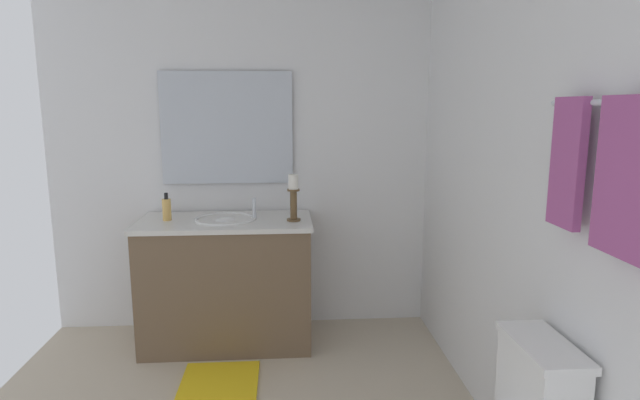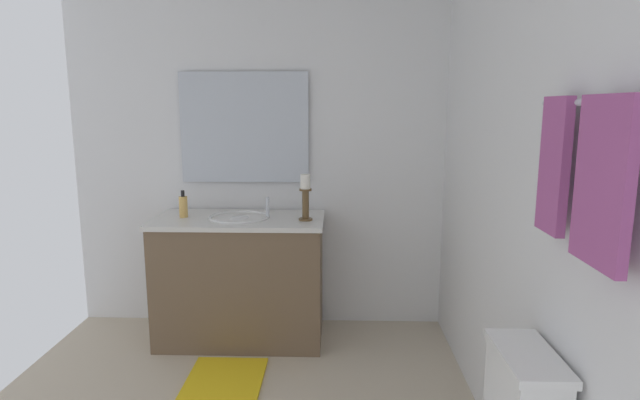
# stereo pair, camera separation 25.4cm
# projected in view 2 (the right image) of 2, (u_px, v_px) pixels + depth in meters

# --- Properties ---
(wall_back) EXTENTS (2.93, 0.04, 2.45)m
(wall_back) POSITION_uv_depth(u_px,v_px,m) (521.00, 189.00, 2.18)
(wall_back) COLOR white
(wall_back) RESTS_ON ground
(wall_left) EXTENTS (0.04, 2.65, 2.45)m
(wall_left) POSITION_uv_depth(u_px,v_px,m) (260.00, 156.00, 3.66)
(wall_left) COLOR white
(wall_left) RESTS_ON ground
(vanity_cabinet) EXTENTS (0.58, 1.13, 0.84)m
(vanity_cabinet) POSITION_uv_depth(u_px,v_px,m) (241.00, 279.00, 3.48)
(vanity_cabinet) COLOR brown
(vanity_cabinet) RESTS_ON ground
(sink_basin) EXTENTS (0.40, 0.40, 0.24)m
(sink_basin) POSITION_uv_depth(u_px,v_px,m) (239.00, 223.00, 3.42)
(sink_basin) COLOR white
(sink_basin) RESTS_ON vanity_cabinet
(mirror) EXTENTS (0.02, 0.89, 0.76)m
(mirror) POSITION_uv_depth(u_px,v_px,m) (244.00, 128.00, 3.58)
(mirror) COLOR silver
(candle_holder_tall) EXTENTS (0.09, 0.09, 0.30)m
(candle_holder_tall) POSITION_uv_depth(u_px,v_px,m) (305.00, 196.00, 3.31)
(candle_holder_tall) COLOR brown
(candle_holder_tall) RESTS_ON vanity_cabinet
(soap_bottle) EXTENTS (0.06, 0.06, 0.18)m
(soap_bottle) POSITION_uv_depth(u_px,v_px,m) (183.00, 206.00, 3.42)
(soap_bottle) COLOR #E5B259
(soap_bottle) RESTS_ON vanity_cabinet
(towel_bar) EXTENTS (0.62, 0.02, 0.02)m
(towel_bar) POSITION_uv_depth(u_px,v_px,m) (589.00, 102.00, 1.47)
(towel_bar) COLOR silver
(towel_near_vanity) EXTENTS (0.17, 0.03, 0.44)m
(towel_near_vanity) POSITION_uv_depth(u_px,v_px,m) (554.00, 166.00, 1.66)
(towel_near_vanity) COLOR #A54C8C
(towel_near_vanity) RESTS_ON towel_bar
(towel_center) EXTENTS (0.26, 0.03, 0.46)m
(towel_center) POSITION_uv_depth(u_px,v_px,m) (603.00, 182.00, 1.36)
(towel_center) COLOR #A54C8C
(towel_center) RESTS_ON towel_bar
(bath_mat) EXTENTS (0.60, 0.44, 0.02)m
(bath_mat) POSITION_uv_depth(u_px,v_px,m) (223.00, 384.00, 2.94)
(bath_mat) COLOR yellow
(bath_mat) RESTS_ON ground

